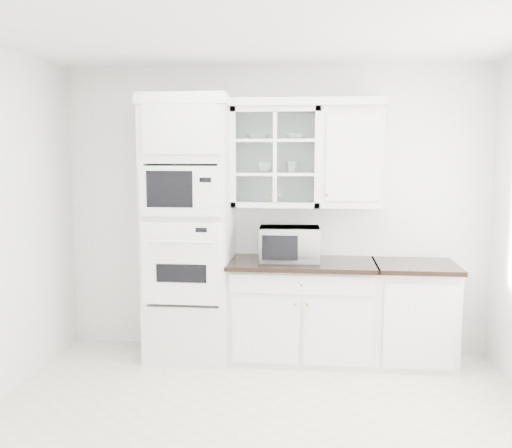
# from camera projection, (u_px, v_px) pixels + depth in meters

# --- Properties ---
(ground) EXTENTS (4.00, 3.50, 0.01)m
(ground) POSITION_uv_depth(u_px,v_px,m) (254.00, 432.00, 3.87)
(ground) COLOR beige
(ground) RESTS_ON ground
(room_shell) EXTENTS (4.00, 3.50, 2.70)m
(room_shell) POSITION_uv_depth(u_px,v_px,m) (261.00, 169.00, 4.07)
(room_shell) COLOR white
(room_shell) RESTS_ON ground
(oven_column) EXTENTS (0.76, 0.68, 2.40)m
(oven_column) POSITION_uv_depth(u_px,v_px,m) (189.00, 229.00, 5.20)
(oven_column) COLOR silver
(oven_column) RESTS_ON ground
(base_cabinet_run) EXTENTS (1.32, 0.67, 0.92)m
(base_cabinet_run) POSITION_uv_depth(u_px,v_px,m) (302.00, 310.00, 5.21)
(base_cabinet_run) COLOR silver
(base_cabinet_run) RESTS_ON ground
(extra_base_cabinet) EXTENTS (0.72, 0.67, 0.92)m
(extra_base_cabinet) POSITION_uv_depth(u_px,v_px,m) (413.00, 313.00, 5.11)
(extra_base_cabinet) COLOR silver
(extra_base_cabinet) RESTS_ON ground
(upper_cabinet_glass) EXTENTS (0.80, 0.33, 0.90)m
(upper_cabinet_glass) POSITION_uv_depth(u_px,v_px,m) (276.00, 157.00, 5.20)
(upper_cabinet_glass) COLOR silver
(upper_cabinet_glass) RESTS_ON room_shell
(upper_cabinet_solid) EXTENTS (0.55, 0.33, 0.90)m
(upper_cabinet_solid) POSITION_uv_depth(u_px,v_px,m) (351.00, 157.00, 5.13)
(upper_cabinet_solid) COLOR silver
(upper_cabinet_solid) RESTS_ON room_shell
(crown_molding) EXTENTS (2.14, 0.38, 0.07)m
(crown_molding) POSITION_uv_depth(u_px,v_px,m) (265.00, 103.00, 5.13)
(crown_molding) COLOR white
(crown_molding) RESTS_ON room_shell
(countertop_microwave) EXTENTS (0.55, 0.47, 0.31)m
(countertop_microwave) POSITION_uv_depth(u_px,v_px,m) (289.00, 244.00, 5.14)
(countertop_microwave) COLOR white
(countertop_microwave) RESTS_ON base_cabinet_run
(bowl_a) EXTENTS (0.26, 0.26, 0.05)m
(bowl_a) POSITION_uv_depth(u_px,v_px,m) (257.00, 137.00, 5.21)
(bowl_a) COLOR white
(bowl_a) RESTS_ON upper_cabinet_glass
(bowl_b) EXTENTS (0.22, 0.22, 0.06)m
(bowl_b) POSITION_uv_depth(u_px,v_px,m) (296.00, 136.00, 5.17)
(bowl_b) COLOR white
(bowl_b) RESTS_ON upper_cabinet_glass
(cup_a) EXTENTS (0.13, 0.13, 0.10)m
(cup_a) POSITION_uv_depth(u_px,v_px,m) (265.00, 167.00, 5.21)
(cup_a) COLOR white
(cup_a) RESTS_ON upper_cabinet_glass
(cup_b) EXTENTS (0.12, 0.12, 0.10)m
(cup_b) POSITION_uv_depth(u_px,v_px,m) (292.00, 167.00, 5.20)
(cup_b) COLOR white
(cup_b) RESTS_ON upper_cabinet_glass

